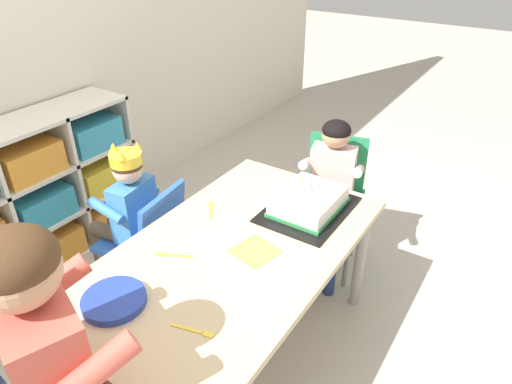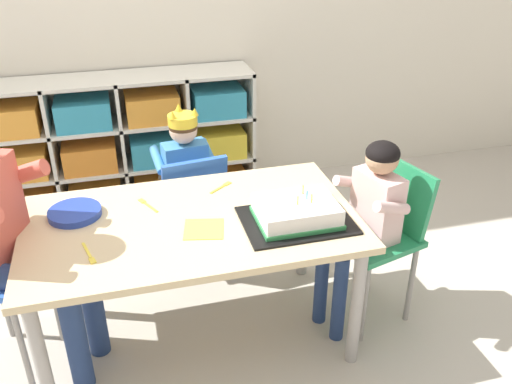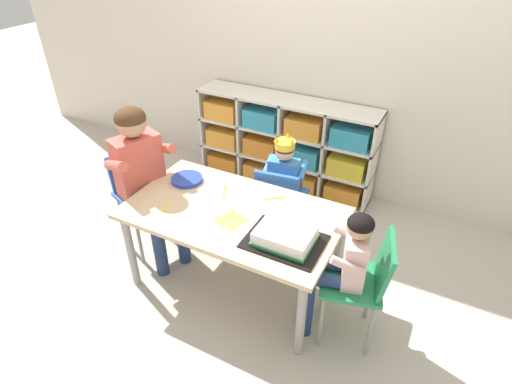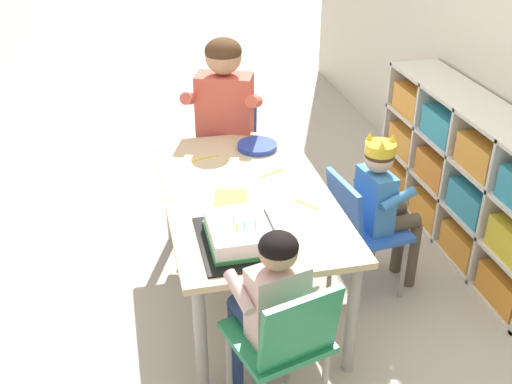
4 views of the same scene
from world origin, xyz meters
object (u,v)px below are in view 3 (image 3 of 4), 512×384
(activity_table, at_px, (233,220))
(adult_helper_seated, at_px, (143,170))
(classroom_chair_adult_side, at_px, (140,190))
(fork_beside_plate_stack, at_px, (166,206))
(classroom_chair_blue, at_px, (280,197))
(child_with_crown, at_px, (285,173))
(fork_near_child_seat, at_px, (224,191))
(paper_plate_stack, at_px, (187,179))
(classroom_chair_guest_side, at_px, (362,280))
(guest_at_table_side, at_px, (344,261))
(birthday_cake_on_tray, at_px, (285,237))
(fork_by_napkin, at_px, (275,198))

(activity_table, distance_m, adult_helper_seated, 0.69)
(classroom_chair_adult_side, bearing_deg, fork_beside_plate_stack, -95.37)
(adult_helper_seated, xyz_separation_m, fork_beside_plate_stack, (0.29, -0.15, -0.09))
(classroom_chair_blue, distance_m, child_with_crown, 0.18)
(fork_near_child_seat, bearing_deg, paper_plate_stack, -113.07)
(classroom_chair_guest_side, xyz_separation_m, guest_at_table_side, (-0.10, -0.03, 0.12))
(activity_table, relative_size, birthday_cake_on_tray, 3.07)
(activity_table, xyz_separation_m, classroom_chair_adult_side, (-0.77, 0.05, -0.05))
(guest_at_table_side, relative_size, paper_plate_stack, 4.15)
(paper_plate_stack, height_order, fork_beside_plate_stack, paper_plate_stack)
(child_with_crown, height_order, classroom_chair_guest_side, child_with_crown)
(activity_table, relative_size, classroom_chair_guest_side, 1.82)
(activity_table, distance_m, birthday_cake_on_tray, 0.42)
(paper_plate_stack, relative_size, fork_near_child_seat, 1.59)
(classroom_chair_guest_side, bearing_deg, guest_at_table_side, -90.00)
(activity_table, relative_size, paper_plate_stack, 6.26)
(adult_helper_seated, bearing_deg, child_with_crown, -28.40)
(fork_beside_plate_stack, bearing_deg, birthday_cake_on_tray, -103.20)
(child_with_crown, bearing_deg, classroom_chair_blue, 89.31)
(activity_table, height_order, fork_by_napkin, fork_by_napkin)
(fork_by_napkin, bearing_deg, activity_table, 16.33)
(fork_by_napkin, xyz_separation_m, fork_near_child_seat, (-0.32, -0.07, 0.00))
(fork_near_child_seat, bearing_deg, birthday_cake_on_tray, 37.38)
(classroom_chair_guest_side, height_order, guest_at_table_side, guest_at_table_side)
(fork_beside_plate_stack, bearing_deg, adult_helper_seated, 46.94)
(classroom_chair_guest_side, distance_m, birthday_cake_on_tray, 0.47)
(classroom_chair_blue, relative_size, adult_helper_seated, 0.58)
(birthday_cake_on_tray, bearing_deg, fork_beside_plate_stack, -178.16)
(child_with_crown, distance_m, fork_near_child_seat, 0.53)
(classroom_chair_adult_side, distance_m, guest_at_table_side, 1.49)
(activity_table, height_order, classroom_chair_adult_side, classroom_chair_adult_side)
(classroom_chair_blue, xyz_separation_m, paper_plate_stack, (-0.51, -0.38, 0.22))
(guest_at_table_side, bearing_deg, fork_beside_plate_stack, -101.45)
(child_with_crown, distance_m, guest_at_table_side, 0.96)
(child_with_crown, xyz_separation_m, paper_plate_stack, (-0.49, -0.49, 0.08))
(classroom_chair_blue, distance_m, birthday_cake_on_tray, 0.76)
(child_with_crown, height_order, classroom_chair_adult_side, child_with_crown)
(activity_table, xyz_separation_m, birthday_cake_on_tray, (0.39, -0.11, 0.10))
(guest_at_table_side, xyz_separation_m, fork_near_child_seat, (-0.86, 0.23, 0.04))
(activity_table, bearing_deg, child_with_crown, 84.76)
(classroom_chair_blue, bearing_deg, classroom_chair_guest_side, 134.75)
(fork_by_napkin, relative_size, fork_near_child_seat, 0.86)
(classroom_chair_adult_side, bearing_deg, birthday_cake_on_tray, -77.40)
(classroom_chair_adult_side, xyz_separation_m, classroom_chair_guest_side, (1.59, -0.09, -0.04))
(activity_table, xyz_separation_m, fork_near_child_seat, (-0.16, 0.16, 0.07))
(fork_near_child_seat, bearing_deg, classroom_chair_guest_side, 52.55)
(birthday_cake_on_tray, xyz_separation_m, paper_plate_stack, (-0.82, 0.26, -0.02))
(activity_table, height_order, fork_beside_plate_stack, fork_beside_plate_stack)
(classroom_chair_adult_side, relative_size, guest_at_table_side, 0.86)
(classroom_chair_adult_side, xyz_separation_m, birthday_cake_on_tray, (1.16, -0.17, 0.15))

